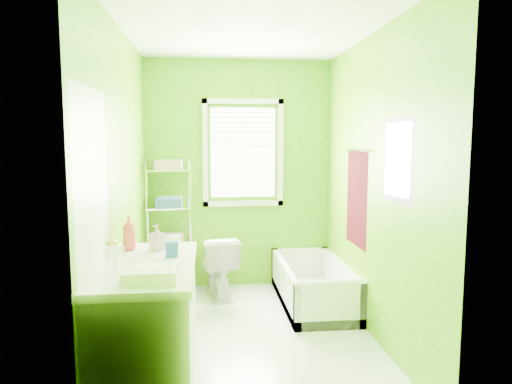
{
  "coord_description": "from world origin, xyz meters",
  "views": [
    {
      "loc": [
        -0.36,
        -3.77,
        1.69
      ],
      "look_at": [
        0.07,
        0.25,
        1.23
      ],
      "focal_mm": 32.0,
      "sensor_mm": 36.0,
      "label": 1
    }
  ],
  "objects": [
    {
      "name": "ground",
      "position": [
        0.0,
        0.0,
        0.0
      ],
      "size": [
        2.9,
        2.9,
        0.0
      ],
      "primitive_type": "plane",
      "color": "silver",
      "rests_on": "ground"
    },
    {
      "name": "room_envelope",
      "position": [
        0.0,
        0.0,
        1.55
      ],
      "size": [
        2.14,
        2.94,
        2.62
      ],
      "color": "#509307",
      "rests_on": "ground"
    },
    {
      "name": "window",
      "position": [
        0.05,
        1.42,
        1.61
      ],
      "size": [
        0.92,
        0.05,
        1.22
      ],
      "color": "white",
      "rests_on": "ground"
    },
    {
      "name": "door",
      "position": [
        -1.04,
        -1.0,
        1.0
      ],
      "size": [
        0.09,
        0.8,
        2.0
      ],
      "color": "white",
      "rests_on": "ground"
    },
    {
      "name": "right_wall_decor",
      "position": [
        1.04,
        -0.02,
        1.32
      ],
      "size": [
        0.04,
        1.48,
        1.17
      ],
      "color": "#3D070C",
      "rests_on": "ground"
    },
    {
      "name": "bathtub",
      "position": [
        0.72,
        0.71,
        0.15
      ],
      "size": [
        0.66,
        1.42,
        0.46
      ],
      "color": "white",
      "rests_on": "ground"
    },
    {
      "name": "toilet",
      "position": [
        -0.25,
        1.07,
        0.34
      ],
      "size": [
        0.48,
        0.71,
        0.68
      ],
      "primitive_type": "imported",
      "rotation": [
        0.0,
        0.0,
        3.3
      ],
      "color": "white",
      "rests_on": "ground"
    },
    {
      "name": "vanity",
      "position": [
        -0.76,
        -0.82,
        0.48
      ],
      "size": [
        0.61,
        1.2,
        1.15
      ],
      "color": "white",
      "rests_on": "ground"
    },
    {
      "name": "wire_shelf_unit",
      "position": [
        -0.77,
        1.29,
        0.9
      ],
      "size": [
        0.52,
        0.42,
        1.48
      ],
      "color": "silver",
      "rests_on": "ground"
    }
  ]
}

